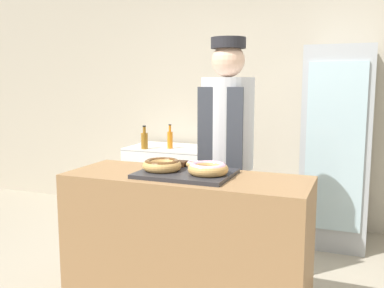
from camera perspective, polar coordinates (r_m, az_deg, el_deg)
wall_back at (r=4.59m, az=9.48°, el=6.48°), size 8.00×0.06×2.70m
display_counter at (r=2.75m, az=-0.79°, el=-13.62°), size 1.50×0.56×0.92m
serving_tray at (r=2.61m, az=-0.82°, el=-3.95°), size 0.56×0.43×0.02m
donut_chocolate_glaze at (r=2.64m, az=-4.02°, el=-2.75°), size 0.24×0.24×0.07m
donut_light_glaze at (r=2.52m, az=2.16°, el=-3.24°), size 0.24×0.24×0.07m
donut_mini_center at (r=2.74m, az=0.38°, el=-2.69°), size 0.11×0.11×0.04m
brownie_back_left at (r=2.77m, az=-1.56°, el=-2.62°), size 0.08×0.08×0.03m
brownie_back_right at (r=2.70m, az=2.37°, el=-2.92°), size 0.08×0.08×0.03m
baker_person at (r=3.11m, az=4.66°, el=-1.61°), size 0.38×0.38×1.79m
beverage_fridge at (r=4.13m, az=18.73°, el=-0.32°), size 0.58×0.68×1.79m
chest_freezer at (r=4.63m, az=-2.83°, el=-5.22°), size 0.87×0.60×0.80m
bottle_amber at (r=4.42m, az=-6.36°, el=0.55°), size 0.07×0.07×0.24m
bottle_orange at (r=4.43m, az=-2.95°, el=0.66°), size 0.06×0.06×0.25m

